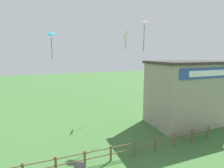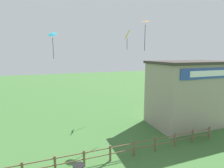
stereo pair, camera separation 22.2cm
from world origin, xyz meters
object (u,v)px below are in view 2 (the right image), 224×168
Objects in this scene: seaside_building at (188,93)px; kite_orange_delta at (145,23)px; kite_yellow_diamond at (127,36)px; kite_cyan_delta at (52,35)px.

kite_orange_delta reaches higher than seaside_building.
kite_orange_delta is at bearing -91.01° from kite_yellow_diamond.
seaside_building is 14.65m from kite_cyan_delta.
kite_cyan_delta is at bearing 151.97° from kite_orange_delta.
kite_orange_delta is (-0.07, -4.12, 0.74)m from kite_yellow_diamond.
kite_orange_delta is 1.03× the size of kite_cyan_delta.
kite_cyan_delta is (-8.19, 0.20, -0.19)m from kite_yellow_diamond.
kite_yellow_diamond reaches higher than kite_cyan_delta.
seaside_building is 3.48× the size of kite_yellow_diamond.
seaside_building is at bearing -26.87° from kite_cyan_delta.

